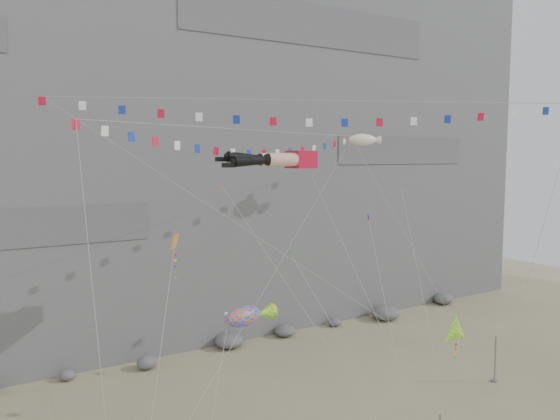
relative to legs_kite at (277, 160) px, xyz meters
name	(u,v)px	position (x,y,z in m)	size (l,w,h in m)	color
cliff	(167,86)	(1.21, 25.41, 7.89)	(80.00, 28.00, 50.00)	slate
talus_boulders	(229,341)	(1.21, 10.41, -16.51)	(60.00, 3.00, 1.20)	slate
anchor_pole_right	(495,359)	(15.35, -7.11, -15.29)	(0.12, 0.12, 3.63)	gray
legs_kite	(277,160)	(0.00, 0.00, 0.00)	(7.18, 15.49, 22.05)	red
flag_banner_upper	(256,131)	(-0.67, 1.77, 2.10)	(27.33, 17.36, 26.19)	red
flag_banner_lower	(327,101)	(1.97, -3.27, 3.94)	(33.26, 14.87, 24.64)	red
harlequin_kite	(175,243)	(-9.45, -4.75, -4.48)	(5.24, 6.68, 14.53)	red
fish_windsock	(243,317)	(-6.43, -7.04, -8.56)	(6.89, 5.30, 10.71)	#E35A0B
delta_kite	(457,332)	(6.91, -10.44, -10.78)	(3.52, 4.48, 8.21)	yellow
blimp_windsock	(362,140)	(12.60, 5.72, 1.69)	(4.01, 14.92, 23.37)	beige
small_kite_a	(225,191)	(-4.09, -0.06, -2.04)	(5.72, 13.66, 20.87)	#F65214
small_kite_b	(369,221)	(7.68, -1.06, -4.73)	(6.18, 11.53, 17.57)	purple
small_kite_c	(292,256)	(-1.13, -3.71, -6.22)	(2.98, 10.45, 14.88)	green
small_kite_d	(402,194)	(11.64, -0.53, -2.81)	(7.89, 12.88, 20.38)	#FFB015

